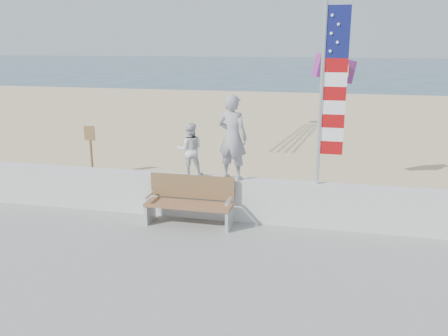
{
  "coord_description": "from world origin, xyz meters",
  "views": [
    {
      "loc": [
        2.28,
        -7.33,
        3.87
      ],
      "look_at": [
        0.2,
        1.8,
        1.35
      ],
      "focal_mm": 38.0,
      "sensor_mm": 36.0,
      "label": 1
    }
  ],
  "objects_px": {
    "bench": "(190,200)",
    "flag": "(329,88)",
    "adult": "(232,137)",
    "child": "(190,150)"
  },
  "relations": [
    {
      "from": "adult",
      "to": "flag",
      "type": "bearing_deg",
      "value": -163.64
    },
    {
      "from": "adult",
      "to": "flag",
      "type": "xyz_separation_m",
      "value": [
        1.87,
        -0.0,
        1.04
      ]
    },
    {
      "from": "child",
      "to": "flag",
      "type": "bearing_deg",
      "value": 161.16
    },
    {
      "from": "bench",
      "to": "flag",
      "type": "relative_size",
      "value": 0.51
    },
    {
      "from": "bench",
      "to": "flag",
      "type": "bearing_deg",
      "value": 9.67
    },
    {
      "from": "adult",
      "to": "bench",
      "type": "bearing_deg",
      "value": 46.08
    },
    {
      "from": "bench",
      "to": "flag",
      "type": "xyz_separation_m",
      "value": [
        2.67,
        0.45,
        2.3
      ]
    },
    {
      "from": "flag",
      "to": "bench",
      "type": "bearing_deg",
      "value": -170.33
    },
    {
      "from": "adult",
      "to": "child",
      "type": "height_order",
      "value": "adult"
    },
    {
      "from": "child",
      "to": "bench",
      "type": "bearing_deg",
      "value": 85.65
    }
  ]
}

